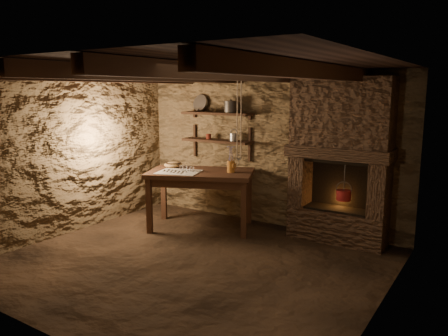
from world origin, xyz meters
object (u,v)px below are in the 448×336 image
Objects in this scene: stoneware_jug at (231,161)px; red_pot at (344,194)px; wooden_bowl at (173,165)px; iron_stockpot at (231,107)px; work_table at (201,197)px.

red_pot is at bearing 36.84° from stoneware_jug.
iron_stockpot reaches higher than wooden_bowl.
stoneware_jug reaches higher than wooden_bowl.
stoneware_jug is at bearing -57.29° from iron_stockpot.
iron_stockpot is (0.72, 0.59, 0.92)m from wooden_bowl.
stoneware_jug is 0.75× the size of red_pot.
red_pot is (2.65, 0.47, -0.24)m from wooden_bowl.
work_table is 8.21× the size of iron_stockpot.
iron_stockpot reaches higher than red_pot.
work_table is 3.35× the size of red_pot.
wooden_bowl is (-0.58, 0.05, 0.45)m from work_table.
wooden_bowl is at bearing 151.30° from work_table.
wooden_bowl is (-1.03, -0.11, -0.14)m from stoneware_jug.
red_pot is (2.07, 0.51, 0.21)m from work_table.
iron_stockpot reaches higher than stoneware_jug.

